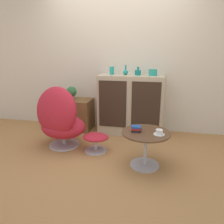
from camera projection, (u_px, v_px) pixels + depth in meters
The scene contains 14 objects.
ground_plane at pixel (100, 160), 2.97m from camera, with size 12.00×12.00×0.00m, color #A87542.
wall_back at pixel (119, 58), 3.88m from camera, with size 6.40×0.06×2.60m.
sideboard at pixel (131, 105), 3.80m from camera, with size 1.10×0.46×1.03m.
tv_console at pixel (75, 114), 4.08m from camera, with size 0.65×0.46×0.56m.
egg_chair at pixel (60, 119), 3.25m from camera, with size 0.86×0.82×0.97m.
ottoman at pixel (96, 139), 3.18m from camera, with size 0.38×0.33×0.27m.
coffee_table at pixel (145, 143), 2.74m from camera, with size 0.60×0.60×0.46m.
vase_leftmost at pixel (112, 71), 3.71m from camera, with size 0.08×0.08×0.14m.
vase_inner_left at pixel (126, 72), 3.67m from camera, with size 0.08×0.08×0.16m.
vase_inner_right at pixel (138, 72), 3.63m from camera, with size 0.10×0.10×0.14m.
vase_rightmost at pixel (153, 72), 3.57m from camera, with size 0.14×0.14×0.10m.
potted_plant at pixel (72, 92), 3.98m from camera, with size 0.19×0.19×0.24m.
teacup at pixel (159, 133), 2.62m from camera, with size 0.13×0.13×0.06m.
book_stack at pixel (136, 129), 2.72m from camera, with size 0.12×0.11×0.07m.
Camera 1 is at (0.72, -2.58, 1.46)m, focal length 35.00 mm.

